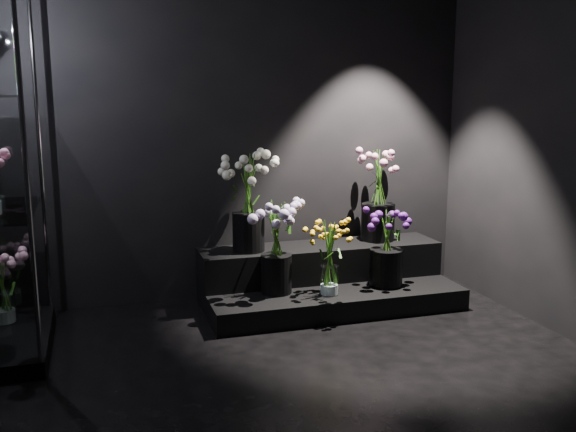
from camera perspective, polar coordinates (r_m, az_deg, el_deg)
name	(u,v)px	position (r m, az deg, el deg)	size (l,w,h in m)	color
floor	(305,407)	(3.53, 1.55, -16.58)	(4.00, 4.00, 0.00)	black
wall_back	(225,123)	(5.08, -5.62, 8.24)	(4.00, 4.00, 0.00)	black
display_riser	(325,279)	(5.10, 3.34, -5.65)	(1.94, 0.86, 0.43)	black
bouquet_orange_bells	(330,257)	(4.72, 3.72, -3.65)	(0.32, 0.32, 0.56)	white
bouquet_lilac	(276,239)	(4.72, -1.05, -2.08)	(0.49, 0.49, 0.70)	black
bouquet_purple	(387,244)	(4.98, 8.77, -2.52)	(0.36, 0.36, 0.59)	black
bouquet_cream_roses	(248,196)	(4.88, -3.57, 1.78)	(0.42, 0.42, 0.74)	black
bouquet_pink_roses	(379,193)	(5.29, 8.06, 2.05)	(0.36, 0.36, 0.74)	black
bouquet_case_base_pink	(2,286)	(4.71, -24.10, -5.68)	(0.30, 0.30, 0.49)	white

